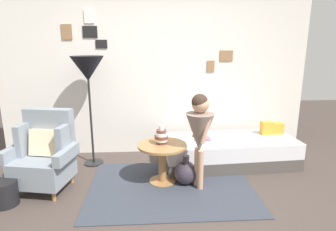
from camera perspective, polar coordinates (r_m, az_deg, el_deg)
The scene contains 14 objects.
ground_plane at distance 3.12m, azimuth -1.76°, elevation -19.80°, with size 12.00×12.00×0.00m, color #423833.
gallery_wall at distance 4.56m, azimuth -2.72°, elevation 8.57°, with size 4.80×0.12×2.60m.
rug at distance 3.69m, azimuth 0.61°, elevation -13.99°, with size 2.02×1.49×0.01m, color #333842.
armchair at distance 3.81m, azimuth -23.30°, elevation -7.08°, with size 0.83×0.69×0.97m.
daybed at distance 4.35m, azimuth 12.02°, elevation -6.96°, with size 1.95×0.93×0.40m.
pillow_head at distance 4.68m, azimuth 20.63°, elevation -2.40°, with size 0.22×0.12×0.17m, color orange.
pillow_mid at distance 4.61m, azimuth 19.08°, elevation -2.34°, with size 0.18×0.12×0.19m, color orange.
side_table at distance 3.66m, azimuth -1.13°, elevation -7.79°, with size 0.62×0.62×0.51m.
vase_striped at distance 3.60m, azimuth -1.31°, elevation -4.17°, with size 0.18×0.18×0.24m.
floor_lamp at distance 4.16m, azimuth -15.67°, elevation 8.42°, with size 0.46×0.46×1.58m.
person_child at distance 3.42m, azimuth 6.35°, elevation -2.67°, with size 0.34×0.34×1.18m.
book_on_daybed at distance 4.16m, azimuth 6.89°, elevation -4.59°, with size 0.22×0.16×0.03m, color slate.
demijohn_near at distance 3.71m, azimuth 3.56°, elevation -11.25°, with size 0.30×0.30×0.38m.
magazine_basket at distance 3.74m, azimuth -29.72°, elevation -13.27°, with size 0.28×0.28×0.28m, color black.
Camera 1 is at (-0.07, -2.59, 1.75)m, focal length 30.65 mm.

